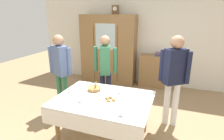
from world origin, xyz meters
The scene contains 19 objects.
ground_plane centered at (0.00, 0.00, 0.00)m, with size 12.00×12.00×0.00m, color #997A56.
back_wall centered at (0.00, 2.65, 1.35)m, with size 6.40×0.10×2.70m, color silver.
dining_table centered at (0.00, -0.24, 0.64)m, with size 1.50×1.12×0.74m.
wall_cabinet centered at (-0.90, 2.35, 1.00)m, with size 1.63×0.46×2.00m.
mantel_clock centered at (-0.68, 2.35, 2.12)m, with size 0.18×0.11×0.24m.
bookshelf_low centered at (0.54, 2.41, 0.46)m, with size 0.95×0.35×0.92m.
book_stack centered at (0.54, 2.41, 0.96)m, with size 0.16×0.22×0.08m.
tea_cup_near_left centered at (-0.27, -0.43, 0.76)m, with size 0.13×0.13×0.06m.
tea_cup_back_edge centered at (0.20, 0.06, 0.76)m, with size 0.13×0.13×0.06m.
tea_cup_far_right centered at (0.43, -0.60, 0.76)m, with size 0.13×0.13×0.06m.
tea_cup_near_right centered at (-0.61, -0.19, 0.76)m, with size 0.13×0.13×0.06m.
bread_basket centered at (-0.27, 0.03, 0.77)m, with size 0.24×0.24×0.16m.
pastry_plate centered at (0.13, -0.25, 0.75)m, with size 0.28×0.28×0.05m.
spoon_near_right centered at (0.38, 0.20, 0.74)m, with size 0.12×0.02×0.01m.
spoon_front_edge centered at (0.09, -0.53, 0.74)m, with size 0.12×0.02×0.01m.
spoon_mid_left centered at (-0.46, 0.19, 0.74)m, with size 0.12×0.02×0.01m.
person_behind_table_left centered at (-1.19, 0.37, 0.99)m, with size 0.52×0.34×1.63m.
person_by_cabinet centered at (-0.38, 0.84, 0.97)m, with size 0.52×0.41×1.60m.
person_behind_table_right centered at (1.02, 0.59, 1.02)m, with size 0.52×0.38×1.68m.
Camera 1 is at (1.01, -2.60, 2.01)m, focal length 28.95 mm.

